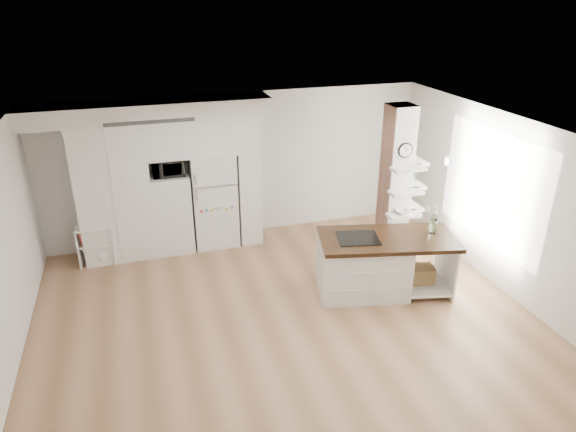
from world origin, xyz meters
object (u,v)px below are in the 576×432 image
(floor_plant_a, at_px, (388,237))
(refrigerator, at_px, (214,199))
(kitchen_island, at_px, (371,263))
(bookshelf, at_px, (98,247))

(floor_plant_a, bearing_deg, refrigerator, 157.73)
(kitchen_island, relative_size, floor_plant_a, 4.64)
(refrigerator, xyz_separation_m, bookshelf, (-2.05, -0.18, -0.57))
(refrigerator, height_order, floor_plant_a, refrigerator)
(refrigerator, bearing_deg, bookshelf, -174.85)
(bookshelf, bearing_deg, kitchen_island, -25.46)
(refrigerator, height_order, bookshelf, refrigerator)
(refrigerator, xyz_separation_m, kitchen_island, (2.01, -2.37, -0.39))
(refrigerator, distance_m, kitchen_island, 3.14)
(kitchen_island, height_order, floor_plant_a, kitchen_island)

